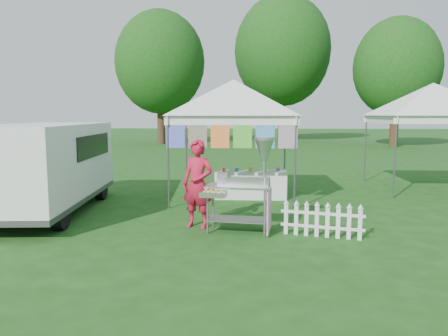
{
  "coord_description": "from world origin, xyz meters",
  "views": [
    {
      "loc": [
        0.39,
        -7.61,
        2.12
      ],
      "look_at": [
        -0.08,
        0.72,
        1.1
      ],
      "focal_mm": 35.0,
      "sensor_mm": 36.0,
      "label": 1
    }
  ],
  "objects": [
    {
      "name": "ground",
      "position": [
        0.0,
        0.0,
        0.0
      ],
      "size": [
        120.0,
        120.0,
        0.0
      ],
      "primitive_type": "plane",
      "color": "#194413",
      "rests_on": "ground"
    },
    {
      "name": "tree_left",
      "position": [
        -6.0,
        24.0,
        5.83
      ],
      "size": [
        6.4,
        6.4,
        9.53
      ],
      "color": "#342513",
      "rests_on": "ground"
    },
    {
      "name": "canopy_right",
      "position": [
        5.5,
        5.0,
        2.99
      ],
      "size": [
        4.24,
        4.24,
        3.45
      ],
      "color": "#59595E",
      "rests_on": "ground"
    },
    {
      "name": "display_table",
      "position": [
        0.44,
        3.46,
        0.35
      ],
      "size": [
        1.8,
        0.7,
        0.7
      ],
      "primitive_type": "cube",
      "color": "white",
      "rests_on": "ground"
    },
    {
      "name": "cargo_van",
      "position": [
        -4.01,
        1.62,
        1.03
      ],
      "size": [
        2.21,
        4.76,
        1.92
      ],
      "rotation": [
        0.0,
        0.0,
        0.08
      ],
      "color": "white",
      "rests_on": "ground"
    },
    {
      "name": "tree_right",
      "position": [
        10.0,
        22.0,
        5.18
      ],
      "size": [
        5.6,
        5.6,
        8.42
      ],
      "color": "#342513",
      "rests_on": "ground"
    },
    {
      "name": "vendor",
      "position": [
        -0.56,
        0.42,
        0.83
      ],
      "size": [
        0.71,
        0.58,
        1.66
      ],
      "primitive_type": "imported",
      "rotation": [
        0.0,
        0.0,
        -0.34
      ],
      "color": "red",
      "rests_on": "ground"
    },
    {
      "name": "picket_fence",
      "position": [
        1.67,
        -0.12,
        0.29
      ],
      "size": [
        1.4,
        0.4,
        0.56
      ],
      "rotation": [
        0.0,
        0.0,
        -0.26
      ],
      "color": "white",
      "rests_on": "ground"
    },
    {
      "name": "donut_cart",
      "position": [
        0.38,
        0.12,
        1.02
      ],
      "size": [
        1.33,
        0.83,
        1.73
      ],
      "rotation": [
        0.0,
        0.0,
        -0.14
      ],
      "color": "gray",
      "rests_on": "ground"
    },
    {
      "name": "canopy_main",
      "position": [
        0.0,
        3.49,
        2.99
      ],
      "size": [
        4.24,
        4.24,
        3.45
      ],
      "color": "#59595E",
      "rests_on": "ground"
    },
    {
      "name": "tree_mid",
      "position": [
        3.0,
        28.0,
        7.14
      ],
      "size": [
        7.6,
        7.6,
        11.52
      ],
      "color": "#342513",
      "rests_on": "ground"
    }
  ]
}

